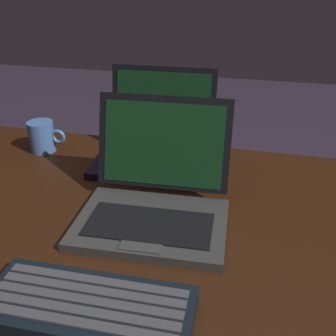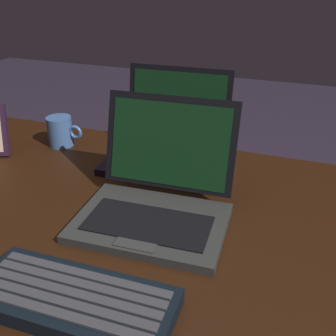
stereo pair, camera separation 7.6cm
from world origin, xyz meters
TOP-DOWN VIEW (x-y plane):
  - desk at (0.00, 0.00)m, footprint 1.70×0.80m
  - laptop_front at (-0.08, -0.00)m, footprint 0.32×0.30m
  - laptop_rear at (-0.14, 0.27)m, footprint 0.33×0.27m
  - external_keyboard at (-0.11, -0.29)m, footprint 0.33×0.14m
  - coffee_mug at (-0.49, 0.25)m, footprint 0.11×0.07m

SIDE VIEW (x-z plane):
  - desk at x=0.00m, z-range 0.28..1.00m
  - external_keyboard at x=-0.11m, z-range 0.72..0.75m
  - coffee_mug at x=-0.49m, z-range 0.72..0.81m
  - laptop_rear at x=-0.14m, z-range 0.65..0.89m
  - laptop_front at x=-0.08m, z-range 0.65..0.89m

